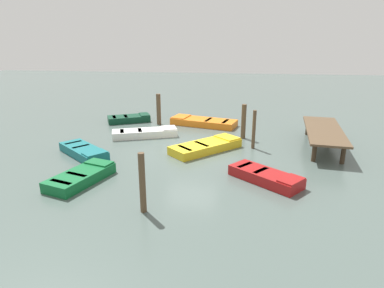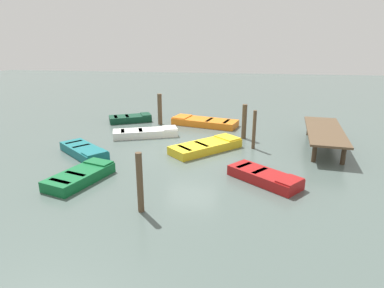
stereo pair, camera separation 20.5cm
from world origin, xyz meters
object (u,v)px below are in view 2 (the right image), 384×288
at_px(dock_segment, 325,132).
at_px(rowboat_dark_green, 131,118).
at_px(rowboat_white, 146,133).
at_px(rowboat_teal, 84,151).
at_px(mooring_piling_near_right, 244,122).
at_px(rowboat_yellow, 206,146).
at_px(mooring_piling_mid_left, 160,109).
at_px(rowboat_red, 265,177).
at_px(rowboat_green, 80,176).
at_px(rowboat_orange, 204,122).
at_px(mooring_piling_near_left, 140,183).
at_px(mooring_piling_center, 254,130).

distance_m(dock_segment, rowboat_dark_green, 12.04).
distance_m(rowboat_white, rowboat_teal, 4.01).
xyz_separation_m(rowboat_teal, mooring_piling_near_right, (-4.00, 7.39, 0.73)).
bearing_deg(rowboat_yellow, rowboat_dark_green, 91.70).
bearing_deg(dock_segment, mooring_piling_mid_left, -103.47).
xyz_separation_m(rowboat_red, rowboat_dark_green, (-8.54, -8.28, 0.00)).
relative_size(rowboat_teal, mooring_piling_mid_left, 1.55).
xyz_separation_m(rowboat_yellow, rowboat_green, (4.40, -4.34, 0.00)).
bearing_deg(dock_segment, rowboat_orange, -112.35).
relative_size(mooring_piling_near_left, mooring_piling_near_right, 1.04).
bearing_deg(mooring_piling_near_right, mooring_piling_near_left, -19.76).
xyz_separation_m(dock_segment, rowboat_green, (5.75, -10.08, -0.62)).
bearing_deg(rowboat_teal, rowboat_orange, 91.98).
distance_m(rowboat_dark_green, mooring_piling_mid_left, 2.28).
relative_size(rowboat_orange, mooring_piling_near_right, 2.29).
distance_m(mooring_piling_near_left, mooring_piling_near_right, 9.23).
bearing_deg(rowboat_teal, rowboat_dark_green, 129.38).
bearing_deg(rowboat_green, mooring_piling_near_right, -25.06).
bearing_deg(mooring_piling_near_left, rowboat_red, 126.13).
bearing_deg(mooring_piling_center, mooring_piling_near_left, -27.46).
relative_size(rowboat_orange, mooring_piling_mid_left, 2.20).
bearing_deg(rowboat_green, rowboat_dark_green, 24.71).
relative_size(rowboat_red, rowboat_white, 0.77).
bearing_deg(rowboat_orange, rowboat_white, 60.68).
xyz_separation_m(dock_segment, rowboat_orange, (-3.60, -6.45, -0.62)).
relative_size(rowboat_dark_green, mooring_piling_mid_left, 1.50).
bearing_deg(mooring_piling_near_right, rowboat_teal, -61.59).
relative_size(rowboat_red, mooring_piling_mid_left, 1.46).
relative_size(rowboat_yellow, rowboat_green, 1.19).
bearing_deg(rowboat_yellow, mooring_piling_near_right, 7.81).
height_order(rowboat_teal, rowboat_dark_green, same).
distance_m(rowboat_yellow, mooring_piling_near_left, 6.45).
distance_m(rowboat_teal, mooring_piling_center, 8.23).
bearing_deg(mooring_piling_mid_left, mooring_piling_near_right, 66.15).
distance_m(dock_segment, rowboat_white, 9.42).
height_order(rowboat_yellow, rowboat_dark_green, same).
relative_size(rowboat_white, rowboat_orange, 0.86).
xyz_separation_m(rowboat_red, mooring_piling_mid_left, (-8.15, -6.16, 0.76)).
relative_size(rowboat_white, mooring_piling_near_left, 1.89).
distance_m(rowboat_orange, mooring_piling_near_right, 3.62).
relative_size(rowboat_yellow, rowboat_white, 0.96).
xyz_separation_m(rowboat_yellow, rowboat_teal, (1.57, -5.61, 0.00)).
relative_size(rowboat_orange, mooring_piling_center, 2.23).
distance_m(rowboat_dark_green, mooring_piling_center, 9.14).
bearing_deg(rowboat_white, dock_segment, -24.38).
xyz_separation_m(dock_segment, rowboat_red, (4.72, -3.13, -0.62)).
bearing_deg(rowboat_yellow, rowboat_green, 179.47).
bearing_deg(mooring_piling_near_right, mooring_piling_center, 15.83).
bearing_deg(rowboat_teal, mooring_piling_near_left, -8.85).
height_order(rowboat_red, rowboat_dark_green, same).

